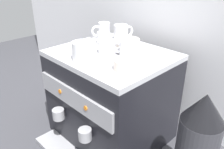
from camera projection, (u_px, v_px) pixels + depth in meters
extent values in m
plane|color=#38383D|center=(112.00, 132.00, 1.28)|extent=(4.00, 4.00, 0.00)
cube|color=silver|center=(157.00, 28.00, 1.27)|extent=(2.80, 0.03, 1.04)
cube|color=black|center=(112.00, 98.00, 1.18)|extent=(0.53, 0.45, 0.44)
cube|color=#B7B7BC|center=(112.00, 55.00, 1.08)|extent=(0.53, 0.45, 0.02)
cube|color=#939399|center=(73.00, 99.00, 0.99)|extent=(0.48, 0.01, 0.09)
cylinder|color=orange|center=(60.00, 91.00, 1.05)|extent=(0.02, 0.01, 0.02)
cylinder|color=orange|center=(86.00, 108.00, 0.93)|extent=(0.02, 0.01, 0.02)
cylinder|color=#939399|center=(58.00, 114.00, 1.10)|extent=(0.06, 0.06, 0.05)
cylinder|color=#939399|center=(85.00, 134.00, 0.97)|extent=(0.06, 0.06, 0.05)
cylinder|color=white|center=(128.00, 49.00, 1.02)|extent=(0.07, 0.07, 0.07)
torus|color=white|center=(118.00, 47.00, 1.04)|extent=(0.05, 0.03, 0.05)
cylinder|color=white|center=(121.00, 33.00, 1.22)|extent=(0.07, 0.07, 0.08)
torus|color=white|center=(128.00, 31.00, 1.24)|extent=(0.02, 0.06, 0.06)
cylinder|color=white|center=(103.00, 38.00, 1.18)|extent=(0.06, 0.06, 0.06)
torus|color=white|center=(109.00, 40.00, 1.15)|extent=(0.05, 0.01, 0.05)
cylinder|color=white|center=(104.00, 30.00, 1.27)|extent=(0.06, 0.06, 0.08)
torus|color=white|center=(96.00, 31.00, 1.25)|extent=(0.03, 0.06, 0.06)
cylinder|color=white|center=(107.00, 47.00, 1.05)|extent=(0.08, 0.08, 0.06)
torus|color=white|center=(117.00, 46.00, 1.07)|extent=(0.03, 0.05, 0.05)
cylinder|color=white|center=(82.00, 51.00, 0.97)|extent=(0.08, 0.08, 0.08)
torus|color=white|center=(84.00, 47.00, 1.02)|extent=(0.05, 0.06, 0.06)
cylinder|color=beige|center=(127.00, 65.00, 0.90)|extent=(0.10, 0.10, 0.04)
cylinder|color=beige|center=(126.00, 68.00, 0.91)|extent=(0.06, 0.06, 0.01)
cylinder|color=beige|center=(127.00, 43.00, 1.13)|extent=(0.12, 0.12, 0.04)
cylinder|color=beige|center=(127.00, 46.00, 1.14)|extent=(0.06, 0.06, 0.01)
cone|color=black|center=(205.00, 108.00, 0.78)|extent=(0.15, 0.15, 0.11)
cylinder|color=#B7B7BC|center=(70.00, 95.00, 1.52)|extent=(0.08, 0.08, 0.11)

